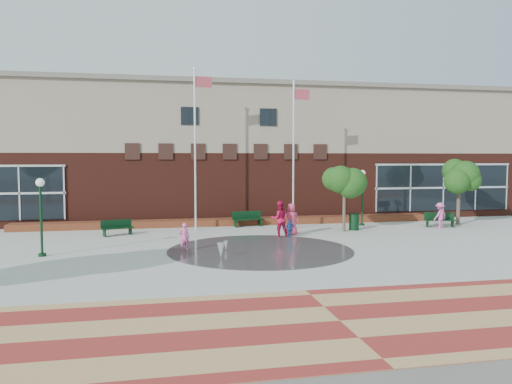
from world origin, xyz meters
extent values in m
plane|color=#666056|center=(0.00, 0.00, 0.00)|extent=(120.00, 120.00, 0.00)
cube|color=#A8A8A0|center=(0.00, 4.00, 0.00)|extent=(46.00, 18.00, 0.01)
cube|color=maroon|center=(0.00, -7.00, 0.00)|extent=(46.00, 6.00, 0.01)
cylinder|color=#383A3D|center=(0.00, 3.00, 0.00)|extent=(8.40, 8.40, 0.01)
cube|color=#4F1F17|center=(0.00, 17.50, 2.25)|extent=(44.00, 10.00, 4.50)
cube|color=gray|center=(0.00, 17.50, 6.75)|extent=(44.00, 10.00, 4.50)
cube|color=slate|center=(0.00, 17.50, 9.05)|extent=(44.40, 10.40, 0.30)
cube|color=black|center=(15.00, 12.48, 2.11)|extent=(10.00, 0.12, 3.19)
cube|color=black|center=(-2.50, 12.48, 6.79)|extent=(1.10, 0.10, 1.10)
cube|color=black|center=(2.50, 12.48, 6.79)|extent=(1.10, 0.10, 1.10)
cube|color=maroon|center=(0.00, 11.60, 0.00)|extent=(26.00, 1.20, 0.40)
cylinder|color=white|center=(-2.38, 10.03, 4.61)|extent=(0.11, 0.11, 9.23)
sphere|color=white|center=(-2.38, 10.03, 9.28)|extent=(0.18, 0.18, 0.18)
cube|color=#B33E4A|center=(-1.88, 10.09, 8.55)|extent=(1.01, 0.15, 0.62)
cylinder|color=white|center=(3.31, 9.33, 4.27)|extent=(0.11, 0.11, 8.55)
sphere|color=white|center=(3.31, 9.33, 8.60)|extent=(0.18, 0.18, 0.18)
cube|color=#B33E4A|center=(3.80, 9.38, 7.89)|extent=(0.98, 0.11, 0.60)
cylinder|color=black|center=(-9.41, 3.45, 1.51)|extent=(0.11, 0.11, 3.01)
cylinder|color=black|center=(-9.41, 3.45, 0.07)|extent=(0.32, 0.32, 0.14)
sphere|color=white|center=(-9.41, 3.45, 3.17)|extent=(0.35, 0.35, 0.35)
cylinder|color=black|center=(7.83, 9.77, 1.55)|extent=(0.11, 0.11, 3.10)
cylinder|color=black|center=(7.83, 9.77, 0.07)|extent=(0.33, 0.33, 0.15)
sphere|color=white|center=(7.83, 9.77, 3.26)|extent=(0.36, 0.36, 0.36)
cube|color=black|center=(-6.68, 8.64, 0.43)|extent=(1.75, 1.10, 0.06)
cube|color=black|center=(-6.76, 8.83, 0.64)|extent=(1.58, 0.71, 0.43)
cube|color=black|center=(0.84, 10.68, 0.47)|extent=(1.95, 0.87, 0.06)
cube|color=black|center=(0.80, 10.91, 0.71)|extent=(1.86, 0.41, 0.47)
cube|color=black|center=(12.18, 8.19, 0.44)|extent=(1.83, 0.96, 0.06)
cube|color=black|center=(12.24, 8.40, 0.67)|extent=(1.71, 0.53, 0.44)
cylinder|color=black|center=(6.62, 8.07, 0.47)|extent=(0.57, 0.57, 0.94)
cylinder|color=black|center=(6.62, 8.07, 0.96)|extent=(0.60, 0.60, 0.06)
cylinder|color=#45392C|center=(5.85, 7.69, 1.31)|extent=(0.18, 0.18, 2.61)
cylinder|color=#45392C|center=(13.94, 9.01, 1.29)|extent=(0.22, 0.22, 2.57)
cone|color=white|center=(-1.99, 1.55, 0.00)|extent=(0.32, 0.32, 0.62)
cone|color=white|center=(-1.55, 3.24, 0.00)|extent=(0.19, 0.19, 0.42)
imported|color=#EF599D|center=(-3.39, 3.50, 0.64)|extent=(0.50, 0.35, 1.28)
imported|color=#BB113B|center=(1.80, 6.63, 0.96)|extent=(0.95, 0.75, 1.92)
imported|color=#CC3B5A|center=(2.56, 6.98, 0.87)|extent=(0.95, 0.73, 1.75)
imported|color=#21559F|center=(2.25, 6.24, 0.48)|extent=(0.58, 0.27, 0.96)
imported|color=pink|center=(11.94, 7.81, 0.77)|extent=(1.14, 0.90, 1.54)
camera|label=1|loc=(-4.61, -18.93, 4.24)|focal=35.00mm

